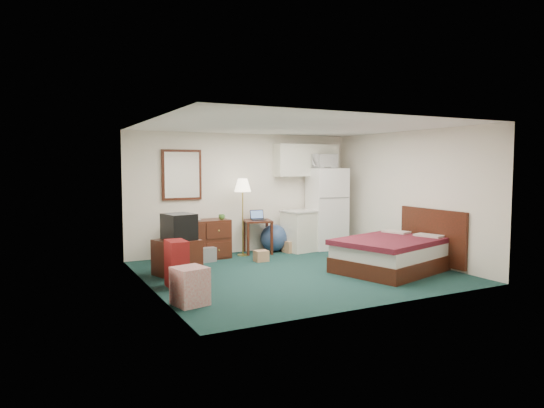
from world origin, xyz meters
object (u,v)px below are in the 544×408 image
dresser (200,240)px  tv_stand (177,258)px  bed (390,255)px  fridge (327,208)px  kitchen_counter (302,231)px  suitcase (177,264)px  floor_lamp (243,217)px  desk (258,237)px

dresser → tv_stand: dresser is taller
bed → tv_stand: bearing=141.6°
tv_stand → dresser: bearing=37.6°
fridge → bed: fridge is taller
kitchen_counter → suitcase: kitchen_counter is taller
dresser → fridge: size_ratio=0.63×
floor_lamp → kitchen_counter: bearing=-2.8°
tv_stand → suitcase: (-0.22, -0.77, 0.06)m
desk → bed: desk is taller
desk → tv_stand: (-2.08, -1.24, -0.05)m
dresser → kitchen_counter: 2.26m
kitchen_counter → bed: 2.48m
dresser → desk: (1.28, 0.06, -0.03)m
desk → tv_stand: 2.42m
desk → kitchen_counter: (0.99, -0.17, 0.07)m
suitcase → fridge: bearing=25.4°
dresser → desk: dresser is taller
desk → suitcase: bearing=-124.4°
dresser → fridge: bearing=-4.9°
dresser → tv_stand: bearing=-127.7°
tv_stand → suitcase: size_ratio=0.92×
tv_stand → bed: bearing=-40.1°
floor_lamp → tv_stand: size_ratio=2.40×
fridge → dresser: bearing=-174.9°
floor_lamp → suitcase: (-1.92, -1.90, -0.43)m
dresser → desk: size_ratio=1.61×
fridge → desk: bearing=-178.4°
kitchen_counter → bed: size_ratio=0.48×
dresser → kitchen_counter: kitchen_counter is taller
kitchen_counter → dresser: bearing=168.0°
bed → kitchen_counter: bearing=81.2°
kitchen_counter → fridge: fridge is taller
floor_lamp → bed: floor_lamp is taller
fridge → floor_lamp: bearing=-174.5°
floor_lamp → tv_stand: bearing=-146.3°
bed → suitcase: (-3.61, 0.62, 0.07)m
dresser → kitchen_counter: size_ratio=1.33×
suitcase → tv_stand: bearing=73.9°
dresser → bed: dresser is taller
desk → fridge: 1.71m
kitchen_counter → fridge: 0.79m
tv_stand → desk: bearing=12.8°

